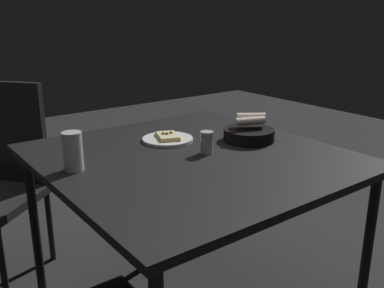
{
  "coord_description": "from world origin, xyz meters",
  "views": [
    {
      "loc": [
        -0.98,
        -1.31,
        1.27
      ],
      "look_at": [
        -0.05,
        -0.07,
        0.79
      ],
      "focal_mm": 40.04,
      "sensor_mm": 36.0,
      "label": 1
    }
  ],
  "objects": [
    {
      "name": "dining_table",
      "position": [
        0.0,
        0.0,
        0.67
      ],
      "size": [
        1.12,
        1.16,
        0.72
      ],
      "color": "black",
      "rests_on": "ground"
    },
    {
      "name": "pizza_plate",
      "position": [
        0.03,
        0.21,
        0.73
      ],
      "size": [
        0.22,
        0.22,
        0.04
      ],
      "color": "white",
      "rests_on": "dining_table"
    },
    {
      "name": "bread_basket",
      "position": [
        0.33,
        0.0,
        0.76
      ],
      "size": [
        0.23,
        0.23,
        0.12
      ],
      "color": "black",
      "rests_on": "dining_table"
    },
    {
      "name": "beer_glass",
      "position": [
        -0.45,
        0.11,
        0.78
      ],
      "size": [
        0.07,
        0.07,
        0.14
      ],
      "color": "silver",
      "rests_on": "dining_table"
    },
    {
      "name": "pepper_shaker",
      "position": [
        0.06,
        -0.03,
        0.76
      ],
      "size": [
        0.05,
        0.05,
        0.09
      ],
      "color": "#BFB299",
      "rests_on": "dining_table"
    }
  ]
}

